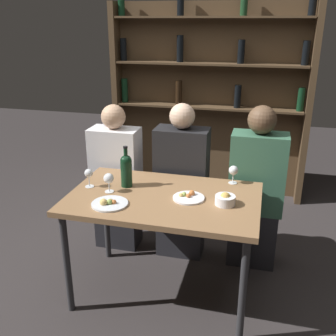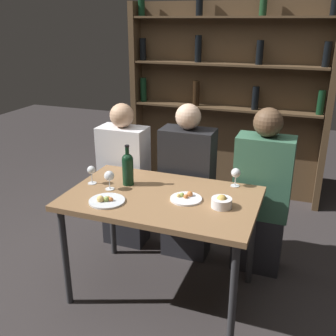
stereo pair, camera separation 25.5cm
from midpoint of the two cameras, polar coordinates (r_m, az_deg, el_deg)
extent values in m
plane|color=#332D2D|center=(2.91, 1.81, -17.53)|extent=(10.00, 10.00, 0.00)
cube|color=olive|center=(2.52, 2.00, -4.50)|extent=(1.22, 0.76, 0.04)
cylinder|color=#2D2D30|center=(2.66, -11.98, -12.68)|extent=(0.04, 0.04, 0.71)
cylinder|color=#2D2D30|center=(2.35, 12.67, -17.85)|extent=(0.04, 0.04, 0.71)
cylinder|color=#2D2D30|center=(3.14, -5.80, -6.75)|extent=(0.04, 0.04, 0.71)
cylinder|color=#2D2D30|center=(2.88, 14.58, -10.10)|extent=(0.04, 0.04, 0.71)
cube|color=#4C3823|center=(4.19, 10.34, 9.25)|extent=(1.97, 0.02, 1.97)
cube|color=#4C3823|center=(4.37, -2.93, 10.03)|extent=(0.06, 0.18, 1.97)
cube|color=#4C3823|center=(4.03, 24.04, 7.34)|extent=(0.06, 0.18, 1.97)
cube|color=#4C3823|center=(4.09, 10.03, 8.51)|extent=(1.89, 0.18, 0.02)
cylinder|color=black|center=(4.32, -1.87, 11.29)|extent=(0.07, 0.07, 0.25)
cylinder|color=black|center=(4.12, 5.91, 10.72)|extent=(0.07, 0.07, 0.25)
cylinder|color=black|center=(4.03, 14.38, 9.79)|extent=(0.07, 0.07, 0.23)
cylinder|color=black|center=(4.01, 23.07, 8.73)|extent=(0.07, 0.07, 0.23)
cube|color=#4C3823|center=(4.02, 10.43, 14.55)|extent=(1.89, 0.18, 0.02)
cylinder|color=black|center=(4.26, -1.89, 16.84)|extent=(0.07, 0.07, 0.22)
cylinder|color=black|center=(4.08, 6.29, 16.80)|extent=(0.07, 0.07, 0.26)
cylinder|color=black|center=(3.97, 15.05, 15.88)|extent=(0.07, 0.07, 0.22)
cylinder|color=black|center=(3.96, 23.88, 14.84)|extent=(0.07, 0.07, 0.22)
cube|color=#4C3823|center=(4.00, 10.86, 20.73)|extent=(1.89, 0.18, 0.02)
cylinder|color=black|center=(4.25, -2.03, 22.71)|extent=(0.07, 0.07, 0.23)
cylinder|color=black|center=(4.07, 6.53, 22.75)|extent=(0.07, 0.07, 0.24)
cylinder|color=#19381E|center=(3.96, 15.67, 22.30)|extent=(0.07, 0.07, 0.25)
cylinder|color=black|center=(3.95, 24.98, 21.05)|extent=(0.07, 0.07, 0.22)
cylinder|color=black|center=(2.65, -3.11, -0.63)|extent=(0.08, 0.08, 0.18)
sphere|color=black|center=(2.62, -3.15, 1.22)|extent=(0.08, 0.08, 0.08)
cylinder|color=black|center=(2.61, -3.17, 2.13)|extent=(0.03, 0.03, 0.09)
cylinder|color=black|center=(2.59, -3.19, 3.16)|extent=(0.03, 0.03, 0.01)
cylinder|color=silver|center=(2.62, -5.69, -3.10)|extent=(0.06, 0.06, 0.00)
cylinder|color=silver|center=(2.60, -5.72, -2.32)|extent=(0.01, 0.01, 0.07)
sphere|color=silver|center=(2.58, -5.76, -1.20)|extent=(0.07, 0.07, 0.07)
cylinder|color=silver|center=(2.72, -8.33, -2.25)|extent=(0.06, 0.06, 0.00)
cylinder|color=silver|center=(2.71, -8.37, -1.43)|extent=(0.01, 0.01, 0.08)
sphere|color=silver|center=(2.69, -8.43, -0.34)|extent=(0.06, 0.06, 0.06)
cylinder|color=silver|center=(2.72, 12.38, -2.57)|extent=(0.06, 0.06, 0.00)
cylinder|color=silver|center=(2.70, 12.44, -1.82)|extent=(0.01, 0.01, 0.07)
sphere|color=silver|center=(2.68, 12.53, -0.75)|extent=(0.06, 0.06, 0.06)
cylinder|color=silver|center=(2.44, -5.91, -4.85)|extent=(0.22, 0.22, 0.01)
sphere|color=#C67038|center=(2.42, -5.32, -4.64)|extent=(0.03, 0.03, 0.03)
sphere|color=#99B256|center=(2.43, -5.96, -4.60)|extent=(0.04, 0.04, 0.04)
sphere|color=#E5BC66|center=(2.43, -6.82, -4.58)|extent=(0.04, 0.04, 0.04)
sphere|color=gold|center=(2.43, -5.79, -4.53)|extent=(0.03, 0.03, 0.03)
sphere|color=#99B256|center=(2.43, -6.84, -4.60)|extent=(0.04, 0.04, 0.04)
cylinder|color=white|center=(2.47, 5.61, -4.53)|extent=(0.20, 0.20, 0.01)
sphere|color=#C67038|center=(2.46, 5.57, -4.24)|extent=(0.03, 0.03, 0.03)
sphere|color=#99B256|center=(2.48, 4.98, -4.00)|extent=(0.03, 0.03, 0.03)
sphere|color=#C67038|center=(2.49, 6.14, -3.86)|extent=(0.04, 0.04, 0.04)
sphere|color=#E5BC66|center=(2.48, 4.50, -4.09)|extent=(0.03, 0.03, 0.03)
cylinder|color=white|center=(2.40, 10.83, -5.04)|extent=(0.12, 0.12, 0.06)
sphere|color=gold|center=(2.39, 10.86, -4.63)|extent=(0.06, 0.06, 0.06)
cube|color=#26262B|center=(3.37, -3.93, -7.15)|extent=(0.35, 0.22, 0.45)
cube|color=white|center=(3.16, -4.15, 0.97)|extent=(0.38, 0.22, 0.56)
sphere|color=tan|center=(3.06, -4.33, 7.59)|extent=(0.19, 0.19, 0.19)
cube|color=#26262B|center=(3.21, 5.01, -8.72)|extent=(0.36, 0.22, 0.45)
cube|color=black|center=(2.99, 5.32, 0.06)|extent=(0.40, 0.22, 0.60)
sphere|color=beige|center=(2.87, 5.58, 7.40)|extent=(0.19, 0.19, 0.19)
cube|color=#26262B|center=(3.13, 15.15, -10.23)|extent=(0.36, 0.22, 0.45)
cube|color=#38664C|center=(2.90, 16.11, -1.32)|extent=(0.40, 0.22, 0.60)
sphere|color=brown|center=(2.78, 16.93, 6.32)|extent=(0.20, 0.20, 0.20)
camera|label=1|loc=(0.13, -87.14, 1.09)|focal=42.00mm
camera|label=2|loc=(0.13, 92.86, -1.09)|focal=42.00mm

